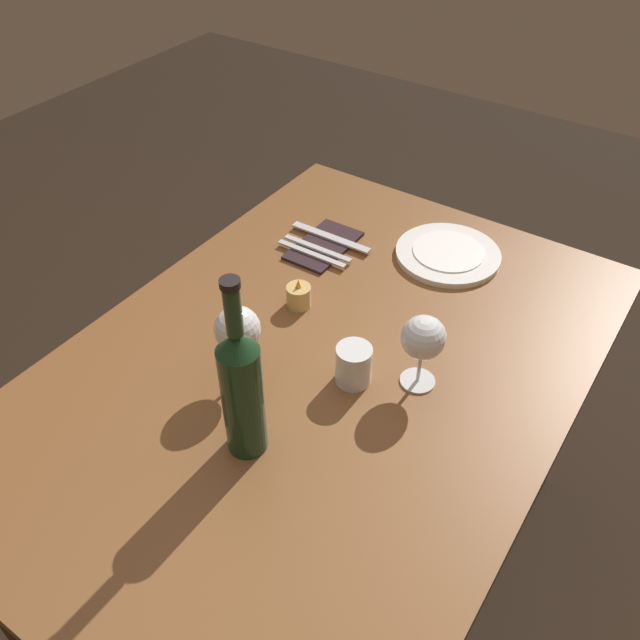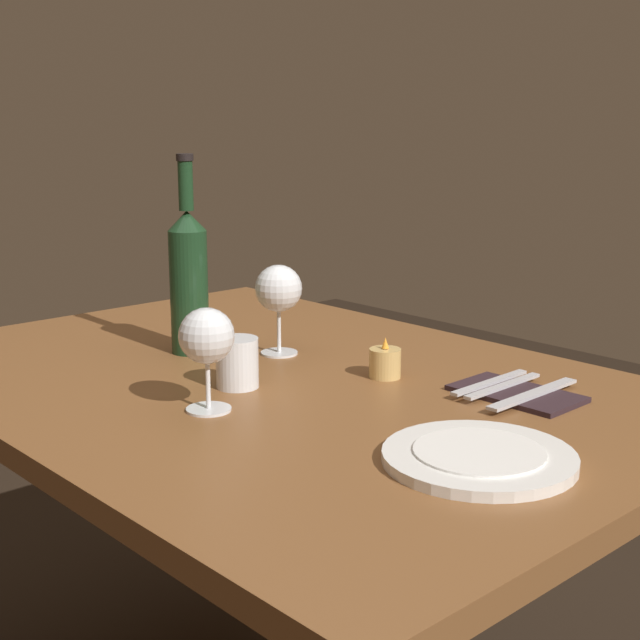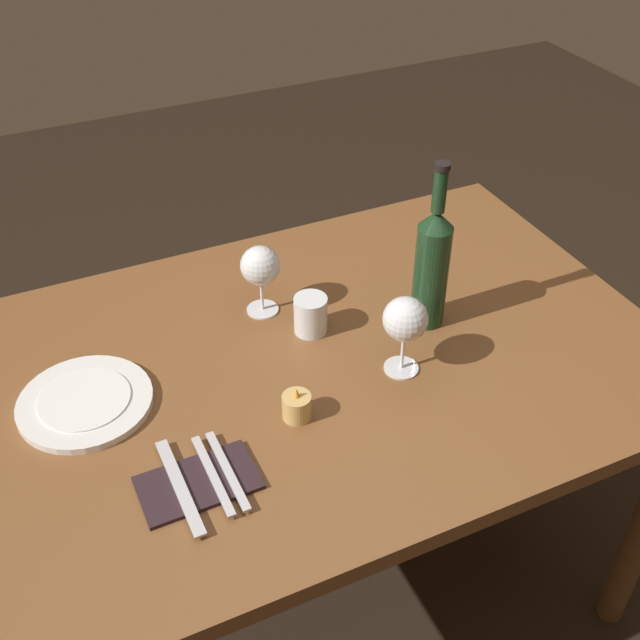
% 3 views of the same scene
% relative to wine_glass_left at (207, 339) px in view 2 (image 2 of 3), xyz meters
% --- Properties ---
extents(dining_table, '(1.30, 0.90, 0.74)m').
position_rel_wine_glass_left_xyz_m(dining_table, '(-0.06, 0.18, -0.20)').
color(dining_table, brown).
rests_on(dining_table, ground).
extents(wine_glass_left, '(0.08, 0.08, 0.15)m').
position_rel_wine_glass_left_xyz_m(wine_glass_left, '(0.00, 0.00, 0.00)').
color(wine_glass_left, white).
rests_on(wine_glass_left, dining_table).
extents(wine_glass_right, '(0.08, 0.08, 0.16)m').
position_rel_wine_glass_left_xyz_m(wine_glass_right, '(-0.17, 0.28, 0.01)').
color(wine_glass_right, white).
rests_on(wine_glass_right, dining_table).
extents(wine_bottle, '(0.07, 0.07, 0.35)m').
position_rel_wine_glass_left_xyz_m(wine_bottle, '(-0.29, 0.17, 0.03)').
color(wine_bottle, '#19381E').
rests_on(wine_bottle, dining_table).
extents(water_tumbler, '(0.07, 0.07, 0.08)m').
position_rel_wine_glass_left_xyz_m(water_tumbler, '(-0.06, 0.10, -0.07)').
color(water_tumbler, white).
rests_on(water_tumbler, dining_table).
extents(votive_candle, '(0.05, 0.05, 0.07)m').
position_rel_wine_glass_left_xyz_m(votive_candle, '(0.06, 0.31, -0.08)').
color(votive_candle, '#DBB266').
rests_on(votive_candle, dining_table).
extents(dinner_plate, '(0.24, 0.24, 0.02)m').
position_rel_wine_glass_left_xyz_m(dinner_plate, '(0.39, 0.13, -0.10)').
color(dinner_plate, white).
rests_on(dinner_plate, dining_table).
extents(folded_napkin, '(0.19, 0.11, 0.01)m').
position_rel_wine_glass_left_xyz_m(folded_napkin, '(0.26, 0.38, -0.10)').
color(folded_napkin, '#2D1E23').
rests_on(folded_napkin, dining_table).
extents(fork_inner, '(0.02, 0.18, 0.00)m').
position_rel_wine_glass_left_xyz_m(fork_inner, '(0.24, 0.38, -0.10)').
color(fork_inner, silver).
rests_on(fork_inner, folded_napkin).
extents(fork_outer, '(0.02, 0.18, 0.00)m').
position_rel_wine_glass_left_xyz_m(fork_outer, '(0.21, 0.38, -0.10)').
color(fork_outer, silver).
rests_on(fork_outer, folded_napkin).
extents(table_knife, '(0.02, 0.21, 0.00)m').
position_rel_wine_glass_left_xyz_m(table_knife, '(0.29, 0.38, -0.10)').
color(table_knife, silver).
rests_on(table_knife, folded_napkin).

